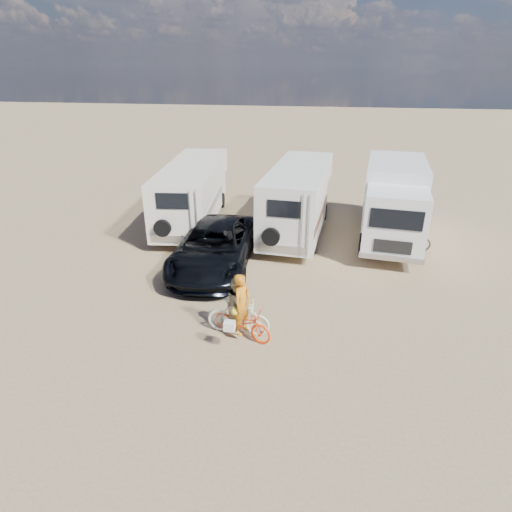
% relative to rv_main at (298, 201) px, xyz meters
% --- Properties ---
extents(ground, '(140.00, 140.00, 0.00)m').
position_rel_rv_main_xyz_m(ground, '(-0.09, -6.81, -1.47)').
color(ground, '#9E835E').
rests_on(ground, ground).
extents(rv_main, '(2.70, 7.11, 2.94)m').
position_rel_rv_main_xyz_m(rv_main, '(0.00, 0.00, 0.00)').
color(rv_main, silver).
rests_on(rv_main, ground).
extents(rv_left, '(3.11, 7.91, 2.75)m').
position_rel_rv_main_xyz_m(rv_left, '(-4.95, 0.60, -0.10)').
color(rv_left, silver).
rests_on(rv_left, ground).
extents(box_truck, '(3.04, 6.80, 3.19)m').
position_rel_rv_main_xyz_m(box_truck, '(3.98, -0.13, 0.12)').
color(box_truck, white).
rests_on(box_truck, ground).
extents(dark_suv, '(3.05, 5.95, 1.61)m').
position_rel_rv_main_xyz_m(dark_suv, '(-2.71, -3.97, -0.67)').
color(dark_suv, black).
rests_on(dark_suv, ground).
extents(bike_man, '(1.87, 1.17, 0.93)m').
position_rel_rv_main_xyz_m(bike_man, '(-0.80, -8.20, -1.01)').
color(bike_man, '#EF3C08').
rests_on(bike_man, ground).
extents(bike_woman, '(1.81, 0.59, 1.07)m').
position_rel_rv_main_xyz_m(bike_woman, '(-0.95, -8.05, -0.94)').
color(bike_woman, silver).
rests_on(bike_woman, ground).
extents(rider_man, '(0.61, 0.74, 1.74)m').
position_rel_rv_main_xyz_m(rider_man, '(-0.80, -8.20, -0.60)').
color(rider_man, '#C56E12').
rests_on(rider_man, ground).
extents(rider_woman, '(0.63, 0.78, 1.55)m').
position_rel_rv_main_xyz_m(rider_woman, '(-0.95, -8.05, -0.70)').
color(rider_woman, tan).
rests_on(rider_woman, ground).
extents(bike_parked, '(1.78, 0.76, 0.91)m').
position_rel_rv_main_xyz_m(bike_parked, '(4.60, -1.12, -1.02)').
color(bike_parked, '#262927').
rests_on(bike_parked, ground).
extents(cooler, '(0.57, 0.48, 0.39)m').
position_rel_rv_main_xyz_m(cooler, '(-2.89, -4.58, -1.28)').
color(cooler, '#2B5785').
rests_on(cooler, ground).
extents(crate, '(0.55, 0.55, 0.33)m').
position_rel_rv_main_xyz_m(crate, '(0.02, -2.29, -1.31)').
color(crate, '#948155').
rests_on(crate, ground).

